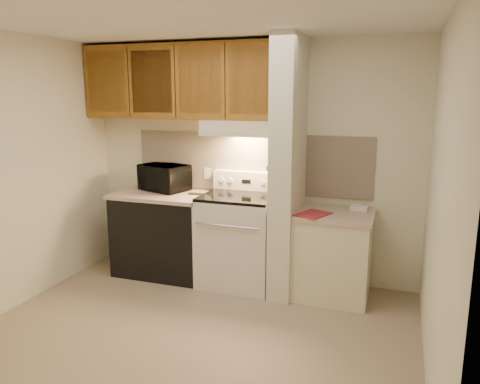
% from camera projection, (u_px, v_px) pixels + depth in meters
% --- Properties ---
extents(floor, '(3.60, 3.60, 0.00)m').
position_uv_depth(floor, '(193.00, 335.00, 3.88)').
color(floor, tan).
rests_on(floor, ground).
extents(ceiling, '(3.60, 3.60, 0.00)m').
position_uv_depth(ceiling, '(186.00, 18.00, 3.37)').
color(ceiling, white).
rests_on(ceiling, wall_back).
extents(wall_back, '(3.60, 2.50, 0.02)m').
position_uv_depth(wall_back, '(249.00, 162.00, 5.02)').
color(wall_back, '#EBE5C6').
rests_on(wall_back, floor).
extents(wall_left, '(0.02, 3.00, 2.50)m').
position_uv_depth(wall_left, '(8.00, 175.00, 4.20)').
color(wall_left, '#EBE5C6').
rests_on(wall_left, floor).
extents(wall_right, '(0.02, 3.00, 2.50)m').
position_uv_depth(wall_right, '(440.00, 205.00, 3.05)').
color(wall_right, '#EBE5C6').
rests_on(wall_right, floor).
extents(backsplash, '(2.60, 0.02, 0.63)m').
position_uv_depth(backsplash, '(249.00, 163.00, 5.01)').
color(backsplash, '#FFE5CC').
rests_on(backsplash, wall_back).
extents(range_body, '(0.76, 0.65, 0.92)m').
position_uv_depth(range_body, '(239.00, 241.00, 4.86)').
color(range_body, silver).
rests_on(range_body, floor).
extents(oven_window, '(0.50, 0.01, 0.30)m').
position_uv_depth(oven_window, '(228.00, 247.00, 4.56)').
color(oven_window, black).
rests_on(oven_window, range_body).
extents(oven_handle, '(0.65, 0.02, 0.02)m').
position_uv_depth(oven_handle, '(227.00, 226.00, 4.48)').
color(oven_handle, silver).
rests_on(oven_handle, range_body).
extents(cooktop, '(0.74, 0.64, 0.03)m').
position_uv_depth(cooktop, '(239.00, 197.00, 4.76)').
color(cooktop, black).
rests_on(cooktop, range_body).
extents(range_backguard, '(0.76, 0.08, 0.20)m').
position_uv_depth(range_backguard, '(248.00, 181.00, 5.00)').
color(range_backguard, silver).
rests_on(range_backguard, range_body).
extents(range_display, '(0.10, 0.01, 0.04)m').
position_uv_depth(range_display, '(246.00, 181.00, 4.96)').
color(range_display, black).
rests_on(range_display, range_backguard).
extents(range_knob_left_outer, '(0.05, 0.02, 0.05)m').
position_uv_depth(range_knob_left_outer, '(222.00, 180.00, 5.05)').
color(range_knob_left_outer, silver).
rests_on(range_knob_left_outer, range_backguard).
extents(range_knob_left_inner, '(0.05, 0.02, 0.05)m').
position_uv_depth(range_knob_left_inner, '(230.00, 180.00, 5.02)').
color(range_knob_left_inner, silver).
rests_on(range_knob_left_inner, range_backguard).
extents(range_knob_right_inner, '(0.05, 0.02, 0.05)m').
position_uv_depth(range_knob_right_inner, '(262.00, 183.00, 4.90)').
color(range_knob_right_inner, silver).
rests_on(range_knob_right_inner, range_backguard).
extents(range_knob_right_outer, '(0.05, 0.02, 0.05)m').
position_uv_depth(range_knob_right_outer, '(272.00, 183.00, 4.87)').
color(range_knob_right_outer, silver).
rests_on(range_knob_right_outer, range_backguard).
extents(dishwasher_front, '(1.00, 0.63, 0.87)m').
position_uv_depth(dishwasher_front, '(164.00, 235.00, 5.15)').
color(dishwasher_front, black).
rests_on(dishwasher_front, floor).
extents(left_countertop, '(1.04, 0.67, 0.04)m').
position_uv_depth(left_countertop, '(162.00, 195.00, 5.06)').
color(left_countertop, '#CBAF9A').
rests_on(left_countertop, dishwasher_front).
extents(spoon_rest, '(0.21, 0.07, 0.01)m').
position_uv_depth(spoon_rest, '(198.00, 194.00, 4.97)').
color(spoon_rest, black).
rests_on(spoon_rest, left_countertop).
extents(teal_jar, '(0.10, 0.10, 0.09)m').
position_uv_depth(teal_jar, '(176.00, 185.00, 5.24)').
color(teal_jar, '#1F5C53').
rests_on(teal_jar, left_countertop).
extents(outlet, '(0.08, 0.01, 0.12)m').
position_uv_depth(outlet, '(207.00, 173.00, 5.18)').
color(outlet, beige).
rests_on(outlet, backsplash).
extents(microwave, '(0.60, 0.49, 0.29)m').
position_uv_depth(microwave, '(164.00, 178.00, 5.17)').
color(microwave, black).
rests_on(microwave, left_countertop).
extents(partition_pillar, '(0.22, 0.70, 2.50)m').
position_uv_depth(partition_pillar, '(288.00, 169.00, 4.53)').
color(partition_pillar, beige).
rests_on(partition_pillar, floor).
extents(pillar_trim, '(0.01, 0.70, 0.04)m').
position_uv_depth(pillar_trim, '(277.00, 163.00, 4.56)').
color(pillar_trim, '#915C1F').
rests_on(pillar_trim, partition_pillar).
extents(knife_strip, '(0.02, 0.42, 0.04)m').
position_uv_depth(knife_strip, '(275.00, 162.00, 4.51)').
color(knife_strip, black).
rests_on(knife_strip, partition_pillar).
extents(knife_blade_a, '(0.01, 0.03, 0.16)m').
position_uv_depth(knife_blade_a, '(269.00, 175.00, 4.37)').
color(knife_blade_a, silver).
rests_on(knife_blade_a, knife_strip).
extents(knife_handle_a, '(0.02, 0.02, 0.10)m').
position_uv_depth(knife_handle_a, '(269.00, 159.00, 4.35)').
color(knife_handle_a, black).
rests_on(knife_handle_a, knife_strip).
extents(knife_blade_b, '(0.01, 0.04, 0.18)m').
position_uv_depth(knife_blade_b, '(271.00, 174.00, 4.45)').
color(knife_blade_b, silver).
rests_on(knife_blade_b, knife_strip).
extents(knife_handle_b, '(0.02, 0.02, 0.10)m').
position_uv_depth(knife_handle_b, '(272.00, 158.00, 4.43)').
color(knife_handle_b, black).
rests_on(knife_handle_b, knife_strip).
extents(knife_blade_c, '(0.01, 0.04, 0.20)m').
position_uv_depth(knife_blade_c, '(274.00, 174.00, 4.54)').
color(knife_blade_c, silver).
rests_on(knife_blade_c, knife_strip).
extents(knife_handle_c, '(0.02, 0.02, 0.10)m').
position_uv_depth(knife_handle_c, '(274.00, 156.00, 4.50)').
color(knife_handle_c, black).
rests_on(knife_handle_c, knife_strip).
extents(knife_blade_d, '(0.01, 0.04, 0.16)m').
position_uv_depth(knife_blade_d, '(276.00, 170.00, 4.62)').
color(knife_blade_d, silver).
rests_on(knife_blade_d, knife_strip).
extents(knife_handle_d, '(0.02, 0.02, 0.10)m').
position_uv_depth(knife_handle_d, '(276.00, 155.00, 4.59)').
color(knife_handle_d, black).
rests_on(knife_handle_d, knife_strip).
extents(knife_blade_e, '(0.01, 0.04, 0.18)m').
position_uv_depth(knife_blade_e, '(278.00, 170.00, 4.69)').
color(knife_blade_e, silver).
rests_on(knife_blade_e, knife_strip).
extents(knife_handle_e, '(0.02, 0.02, 0.10)m').
position_uv_depth(knife_handle_e, '(278.00, 154.00, 4.65)').
color(knife_handle_e, black).
rests_on(knife_handle_e, knife_strip).
extents(oven_mitt, '(0.03, 0.11, 0.25)m').
position_uv_depth(oven_mitt, '(279.00, 173.00, 4.74)').
color(oven_mitt, gray).
rests_on(oven_mitt, partition_pillar).
extents(right_cab_base, '(0.70, 0.60, 0.81)m').
position_uv_depth(right_cab_base, '(332.00, 257.00, 4.55)').
color(right_cab_base, beige).
rests_on(right_cab_base, floor).
extents(right_countertop, '(0.74, 0.64, 0.04)m').
position_uv_depth(right_countertop, '(334.00, 215.00, 4.47)').
color(right_countertop, '#CBAF9A').
rests_on(right_countertop, right_cab_base).
extents(red_folder, '(0.35, 0.40, 0.01)m').
position_uv_depth(red_folder, '(313.00, 214.00, 4.38)').
color(red_folder, '#A32932').
rests_on(red_folder, right_countertop).
extents(white_box, '(0.18, 0.14, 0.04)m').
position_uv_depth(white_box, '(360.00, 208.00, 4.56)').
color(white_box, white).
rests_on(white_box, right_countertop).
extents(range_hood, '(0.78, 0.44, 0.15)m').
position_uv_depth(range_hood, '(243.00, 128.00, 4.74)').
color(range_hood, beige).
rests_on(range_hood, upper_cabinets).
extents(hood_lip, '(0.78, 0.04, 0.06)m').
position_uv_depth(hood_lip, '(236.00, 134.00, 4.55)').
color(hood_lip, beige).
rests_on(hood_lip, range_hood).
extents(upper_cabinets, '(2.18, 0.33, 0.77)m').
position_uv_depth(upper_cabinets, '(182.00, 82.00, 4.90)').
color(upper_cabinets, '#915C1F').
rests_on(upper_cabinets, wall_back).
extents(cab_door_a, '(0.46, 0.01, 0.63)m').
position_uv_depth(cab_door_a, '(107.00, 82.00, 5.02)').
color(cab_door_a, '#915C1F').
rests_on(cab_door_a, upper_cabinets).
extents(cab_gap_a, '(0.01, 0.01, 0.73)m').
position_uv_depth(cab_gap_a, '(129.00, 82.00, 4.93)').
color(cab_gap_a, black).
rests_on(cab_gap_a, upper_cabinets).
extents(cab_door_b, '(0.46, 0.01, 0.63)m').
position_uv_depth(cab_door_b, '(151.00, 82.00, 4.84)').
color(cab_door_b, '#915C1F').
rests_on(cab_door_b, upper_cabinets).
extents(cab_gap_b, '(0.01, 0.01, 0.73)m').
position_uv_depth(cab_gap_b, '(175.00, 81.00, 4.75)').
color(cab_gap_b, black).
rests_on(cab_gap_b, upper_cabinets).
extents(cab_door_c, '(0.46, 0.01, 0.63)m').
position_uv_depth(cab_door_c, '(200.00, 81.00, 4.67)').
color(cab_door_c, '#915C1F').
rests_on(cab_door_c, upper_cabinets).
extents(cab_gap_c, '(0.01, 0.01, 0.73)m').
position_uv_depth(cab_gap_c, '(225.00, 81.00, 4.58)').
color(cab_gap_c, black).
rests_on(cab_gap_c, upper_cabinets).
extents(cab_door_d, '(0.46, 0.01, 0.63)m').
position_uv_depth(cab_door_d, '(252.00, 81.00, 4.49)').
color(cab_door_d, '#915C1F').
rests_on(cab_door_d, upper_cabinets).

